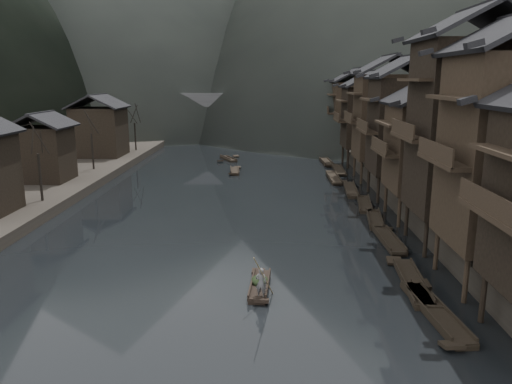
{
  "coord_description": "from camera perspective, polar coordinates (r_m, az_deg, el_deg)",
  "views": [
    {
      "loc": [
        3.66,
        -28.55,
        11.78
      ],
      "look_at": [
        2.59,
        12.11,
        2.5
      ],
      "focal_mm": 35.0,
      "sensor_mm": 36.0,
      "label": 1
    }
  ],
  "objects": [
    {
      "name": "water",
      "position": [
        31.1,
        -5.43,
        -9.47
      ],
      "size": [
        300.0,
        300.0,
        0.0
      ],
      "primitive_type": "plane",
      "color": "black",
      "rests_on": "ground"
    },
    {
      "name": "right_bank",
      "position": [
        76.15,
        25.84,
        3.35
      ],
      "size": [
        40.0,
        200.0,
        1.8
      ],
      "primitive_type": "cube",
      "color": "#2D2823",
      "rests_on": "ground"
    },
    {
      "name": "stilt_houses",
      "position": [
        49.21,
        17.8,
        8.86
      ],
      "size": [
        9.0,
        67.6,
        16.67
      ],
      "color": "black",
      "rests_on": "ground"
    },
    {
      "name": "left_houses",
      "position": [
        54.67,
        -24.84,
        5.24
      ],
      "size": [
        8.1,
        53.2,
        8.73
      ],
      "color": "black",
      "rests_on": "left_bank"
    },
    {
      "name": "bare_trees",
      "position": [
        49.41,
        -23.31,
        5.07
      ],
      "size": [
        3.6,
        60.49,
        7.2
      ],
      "color": "black",
      "rests_on": "left_bank"
    },
    {
      "name": "moored_sampans",
      "position": [
        54.77,
        10.45,
        0.43
      ],
      "size": [
        2.9,
        66.63,
        0.47
      ],
      "color": "black",
      "rests_on": "water"
    },
    {
      "name": "midriver_boats",
      "position": [
        82.6,
        0.35,
        4.79
      ],
      "size": [
        11.57,
        41.34,
        0.45
      ],
      "color": "black",
      "rests_on": "water"
    },
    {
      "name": "stone_bridge",
      "position": [
        100.83,
        -0.58,
        9.06
      ],
      "size": [
        40.0,
        6.0,
        9.0
      ],
      "color": "#4C4C4F",
      "rests_on": "ground"
    },
    {
      "name": "hero_sampan",
      "position": [
        29.07,
        0.43,
        -10.61
      ],
      "size": [
        1.23,
        4.7,
        0.43
      ],
      "color": "black",
      "rests_on": "water"
    },
    {
      "name": "cargo_heap",
      "position": [
        29.06,
        0.42,
        -9.48
      ],
      "size": [
        1.03,
        1.34,
        0.62
      ],
      "primitive_type": "ellipsoid",
      "color": "black",
      "rests_on": "hero_sampan"
    },
    {
      "name": "boatman",
      "position": [
        27.15,
        0.59,
        -9.9
      ],
      "size": [
        0.7,
        0.54,
        1.7
      ],
      "primitive_type": "imported",
      "rotation": [
        0.0,
        0.0,
        2.9
      ],
      "color": "slate",
      "rests_on": "hero_sampan"
    },
    {
      "name": "bamboo_pole",
      "position": [
        26.28,
        1.04,
        -4.85
      ],
      "size": [
        1.19,
        2.54,
        3.31
      ],
      "primitive_type": "cylinder",
      "rotation": [
        0.69,
        0.0,
        -0.42
      ],
      "color": "#8C7A51",
      "rests_on": "boatman"
    }
  ]
}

